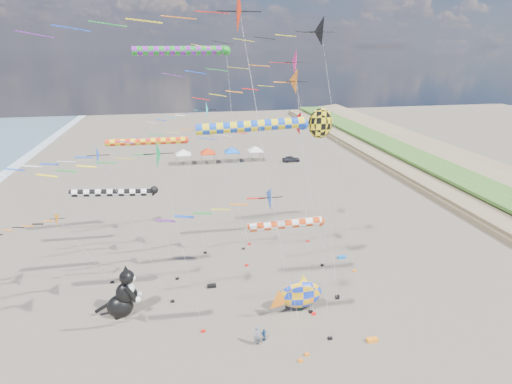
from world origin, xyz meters
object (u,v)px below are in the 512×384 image
Objects in this scene: person_adult at (258,336)px; child_blue at (264,334)px; parked_car at (291,159)px; fish_inflatable at (300,294)px; child_green at (302,306)px; cat_inflatable at (121,292)px.

child_blue is at bearing 26.20° from person_adult.
parked_car is (17.02, 52.54, 0.09)m from child_blue.
parked_car is (12.90, 49.16, -1.01)m from fish_inflatable.
child_blue is 0.29× the size of parked_car.
fish_inflatable is at bearing 107.11° from child_green.
cat_inflatable reaches higher than parked_car.
cat_inflatable is at bearing 136.83° from person_adult.
cat_inflatable is 3.88× the size of child_green.
cat_inflatable reaches higher than person_adult.
parked_car is at bearing 68.53° from child_green.
person_adult is at bearing -27.81° from cat_inflatable.
fish_inflatable reaches higher than child_blue.
parked_car is at bearing 57.80° from person_adult.
person_adult is 55.93m from parked_car.
child_green is at bearing 165.20° from parked_car.
child_blue is at bearing -151.14° from child_green.
child_blue is 55.23m from parked_car.
fish_inflatable is 6.20m from person_adult.
fish_inflatable is 50.83m from parked_car.
person_adult reaches higher than child_blue.
child_green is at bearing -7.96° from cat_inflatable.
child_green is 1.13× the size of child_blue.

